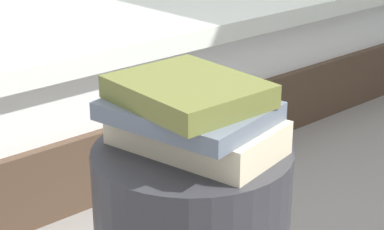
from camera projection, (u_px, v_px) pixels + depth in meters
bed at (114, 41)px, 2.73m from camera, size 1.60×2.06×0.62m
book_cream at (196, 133)px, 1.14m from camera, size 0.31×0.21×0.06m
book_slate at (190, 112)px, 1.11m from camera, size 0.29×0.24×0.03m
book_olive at (186, 91)px, 1.10m from camera, size 0.24×0.21×0.04m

